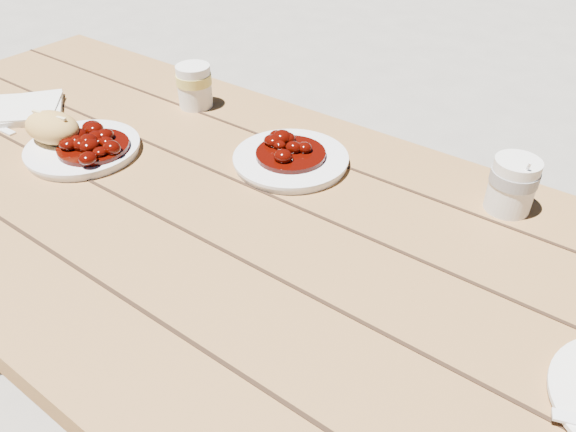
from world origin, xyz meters
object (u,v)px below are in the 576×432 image
Objects in this scene: second_cup at (195,86)px; picnic_table at (257,295)px; coffee_cup at (512,185)px; second_plate at (291,160)px; main_plate at (83,149)px; bread_roll at (52,128)px.

picnic_table is at bearing -34.19° from second_cup.
coffee_cup is 0.44× the size of second_plate.
main_plate is 1.80× the size of bread_roll.
picnic_table is 16.88× the size of bread_roll.
picnic_table is at bearing -137.26° from coffee_cup.
second_cup is (0.08, 0.30, 0.00)m from bread_roll.
coffee_cup is at bearing 15.18° from second_plate.
coffee_cup is (0.78, 0.33, 0.00)m from bread_roll.
picnic_table is 0.51m from bread_roll.
bread_roll is at bearing -150.31° from second_plate.
second_cup is at bearing 74.74° from bread_roll.
main_plate is 0.41m from second_plate.
second_cup reaches higher than second_plate.
bread_roll is at bearing -156.94° from coffee_cup.
coffee_cup is at bearing 23.06° from bread_roll.
coffee_cup reaches higher than bread_roll.
second_cup is at bearing 166.91° from second_plate.
picnic_table is 21.31× the size of second_cup.
main_plate is (-0.41, -0.02, 0.17)m from picnic_table.
picnic_table is at bearing 5.27° from bread_roll.
main_plate is 0.79m from coffee_cup.
second_plate is at bearing 31.08° from main_plate.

